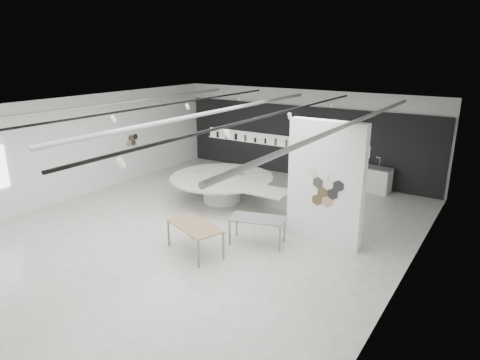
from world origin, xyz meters
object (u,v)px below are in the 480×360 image
Objects in this scene: display_island at (223,186)px; sample_table_stone at (257,220)px; sample_table_wood at (195,227)px; kitchen_counter at (369,178)px; partition_column at (326,184)px.

display_island is 3.74m from sample_table_stone.
kitchen_counter reaches higher than sample_table_wood.
kitchen_counter is at bearing 45.56° from display_island.
kitchen_counter reaches higher than sample_table_stone.
sample_table_wood is at bearing -66.39° from display_island.
sample_table_wood is (1.73, -3.80, 0.13)m from display_island.
partition_column reaches higher than sample_table_stone.
sample_table_stone is 6.78m from kitchen_counter.
sample_table_stone is 0.95× the size of kitchen_counter.
partition_column is at bearing -80.78° from kitchen_counter.
sample_table_wood reaches higher than sample_table_stone.
sample_table_wood is 1.13× the size of sample_table_stone.
partition_column reaches higher than sample_table_wood.
partition_column is 2.20m from sample_table_stone.
partition_column is at bearing 36.53° from sample_table_stone.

